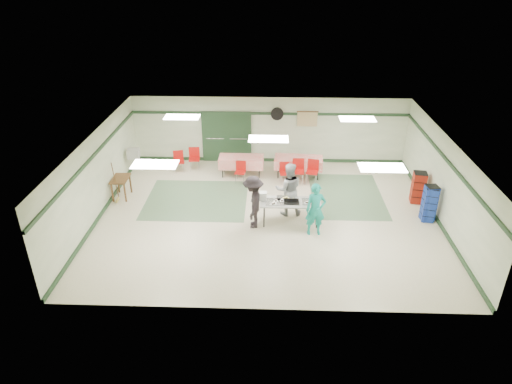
{
  "coord_description": "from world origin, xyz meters",
  "views": [
    {
      "loc": [
        0.08,
        -12.99,
        7.61
      ],
      "look_at": [
        -0.37,
        -0.3,
        1.01
      ],
      "focal_mm": 32.0,
      "sensor_mm": 36.0,
      "label": 1
    }
  ],
  "objects_px": {
    "office_printer": "(133,154)",
    "volunteer_grey": "(288,189)",
    "dining_table_a": "(298,162)",
    "crate_stack_blue_a": "(430,204)",
    "chair_c": "(313,169)",
    "printer_table": "(121,181)",
    "crate_stack_red": "(418,187)",
    "dining_table_b": "(241,161)",
    "chair_d": "(241,169)",
    "volunteer_dark": "(253,202)",
    "crate_stack_blue_b": "(429,203)",
    "chair_b": "(284,170)",
    "chair_a": "(298,168)",
    "chair_loose_b": "(179,159)",
    "broom": "(115,181)",
    "chair_loose_a": "(194,156)",
    "volunteer_teal": "(316,210)",
    "serving_table": "(291,203)"
  },
  "relations": [
    {
      "from": "crate_stack_blue_a",
      "to": "broom",
      "type": "distance_m",
      "value": 10.43
    },
    {
      "from": "chair_loose_a",
      "to": "crate_stack_blue_a",
      "type": "xyz_separation_m",
      "value": [
        8.1,
        -3.71,
        0.04
      ]
    },
    {
      "from": "chair_a",
      "to": "broom",
      "type": "xyz_separation_m",
      "value": [
        -6.34,
        -1.7,
        0.19
      ]
    },
    {
      "from": "chair_d",
      "to": "broom",
      "type": "xyz_separation_m",
      "value": [
        -4.19,
        -1.69,
        0.27
      ]
    },
    {
      "from": "dining_table_b",
      "to": "chair_d",
      "type": "height_order",
      "value": "chair_d"
    },
    {
      "from": "office_printer",
      "to": "volunteer_grey",
      "type": "bearing_deg",
      "value": -31.53
    },
    {
      "from": "volunteer_teal",
      "to": "dining_table_b",
      "type": "bearing_deg",
      "value": 115.83
    },
    {
      "from": "volunteer_dark",
      "to": "crate_stack_red",
      "type": "bearing_deg",
      "value": 107.53
    },
    {
      "from": "chair_b",
      "to": "chair_loose_a",
      "type": "relative_size",
      "value": 0.88
    },
    {
      "from": "chair_c",
      "to": "volunteer_dark",
      "type": "bearing_deg",
      "value": -109.48
    },
    {
      "from": "dining_table_b",
      "to": "chair_a",
      "type": "xyz_separation_m",
      "value": [
        2.17,
        -0.56,
        -0.0
      ]
    },
    {
      "from": "chair_a",
      "to": "chair_loose_b",
      "type": "relative_size",
      "value": 1.11
    },
    {
      "from": "chair_c",
      "to": "printer_table",
      "type": "relative_size",
      "value": 1.05
    },
    {
      "from": "broom",
      "to": "volunteer_teal",
      "type": "bearing_deg",
      "value": -18.2
    },
    {
      "from": "office_printer",
      "to": "volunteer_dark",
      "type": "bearing_deg",
      "value": -43.36
    },
    {
      "from": "dining_table_b",
      "to": "chair_loose_a",
      "type": "xyz_separation_m",
      "value": [
        -1.9,
        0.49,
        -0.02
      ]
    },
    {
      "from": "chair_a",
      "to": "crate_stack_blue_a",
      "type": "distance_m",
      "value": 4.84
    },
    {
      "from": "chair_c",
      "to": "crate_stack_red",
      "type": "xyz_separation_m",
      "value": [
        3.51,
        -1.4,
        0.0
      ]
    },
    {
      "from": "volunteer_teal",
      "to": "volunteer_grey",
      "type": "bearing_deg",
      "value": 118.03
    },
    {
      "from": "chair_c",
      "to": "broom",
      "type": "distance_m",
      "value": 7.08
    },
    {
      "from": "volunteer_grey",
      "to": "chair_b",
      "type": "distance_m",
      "value": 2.41
    },
    {
      "from": "chair_d",
      "to": "printer_table",
      "type": "distance_m",
      "value": 4.34
    },
    {
      "from": "dining_table_a",
      "to": "printer_table",
      "type": "distance_m",
      "value": 6.6
    },
    {
      "from": "chair_c",
      "to": "printer_table",
      "type": "distance_m",
      "value": 6.94
    },
    {
      "from": "chair_d",
      "to": "office_printer",
      "type": "relative_size",
      "value": 1.82
    },
    {
      "from": "chair_b",
      "to": "chair_a",
      "type": "bearing_deg",
      "value": -5.67
    },
    {
      "from": "serving_table",
      "to": "printer_table",
      "type": "distance_m",
      "value": 6.07
    },
    {
      "from": "volunteer_dark",
      "to": "chair_loose_a",
      "type": "xyz_separation_m",
      "value": [
        -2.51,
        4.25,
        -0.31
      ]
    },
    {
      "from": "volunteer_teal",
      "to": "chair_loose_b",
      "type": "height_order",
      "value": "volunteer_teal"
    },
    {
      "from": "crate_stack_blue_b",
      "to": "dining_table_b",
      "type": "bearing_deg",
      "value": 152.75
    },
    {
      "from": "chair_loose_a",
      "to": "office_printer",
      "type": "height_order",
      "value": "office_printer"
    },
    {
      "from": "dining_table_a",
      "to": "crate_stack_blue_a",
      "type": "relative_size",
      "value": 1.58
    },
    {
      "from": "dining_table_a",
      "to": "printer_table",
      "type": "xyz_separation_m",
      "value": [
        -6.29,
        -1.98,
        0.07
      ]
    },
    {
      "from": "chair_b",
      "to": "crate_stack_blue_b",
      "type": "bearing_deg",
      "value": -37.26
    },
    {
      "from": "volunteer_dark",
      "to": "dining_table_b",
      "type": "relative_size",
      "value": 1.01
    },
    {
      "from": "broom",
      "to": "dining_table_b",
      "type": "bearing_deg",
      "value": 25.89
    },
    {
      "from": "volunteer_teal",
      "to": "chair_loose_a",
      "type": "distance_m",
      "value": 6.39
    },
    {
      "from": "chair_d",
      "to": "chair_loose_b",
      "type": "height_order",
      "value": "chair_loose_b"
    },
    {
      "from": "volunteer_grey",
      "to": "chair_loose_b",
      "type": "bearing_deg",
      "value": -42.42
    },
    {
      "from": "dining_table_a",
      "to": "chair_d",
      "type": "distance_m",
      "value": 2.26
    },
    {
      "from": "dining_table_a",
      "to": "crate_stack_red",
      "type": "bearing_deg",
      "value": -22.12
    },
    {
      "from": "chair_loose_b",
      "to": "office_printer",
      "type": "relative_size",
      "value": 1.88
    },
    {
      "from": "crate_stack_blue_a",
      "to": "broom",
      "type": "height_order",
      "value": "broom"
    },
    {
      "from": "chair_d",
      "to": "crate_stack_blue_b",
      "type": "height_order",
      "value": "crate_stack_blue_b"
    },
    {
      "from": "chair_d",
      "to": "crate_stack_blue_a",
      "type": "relative_size",
      "value": 0.69
    },
    {
      "from": "volunteer_dark",
      "to": "crate_stack_blue_a",
      "type": "height_order",
      "value": "volunteer_dark"
    },
    {
      "from": "dining_table_b",
      "to": "printer_table",
      "type": "distance_m",
      "value": 4.55
    },
    {
      "from": "printer_table",
      "to": "chair_d",
      "type": "bearing_deg",
      "value": 18.1
    },
    {
      "from": "crate_stack_blue_b",
      "to": "dining_table_a",
      "type": "bearing_deg",
      "value": 141.42
    },
    {
      "from": "dining_table_b",
      "to": "chair_c",
      "type": "relative_size",
      "value": 1.88
    }
  ]
}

